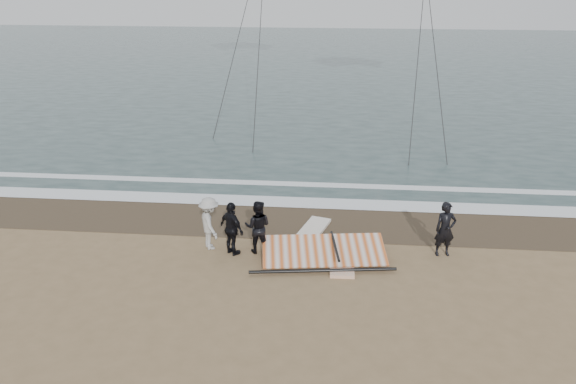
# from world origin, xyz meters

# --- Properties ---
(ground) EXTENTS (120.00, 120.00, 0.00)m
(ground) POSITION_xyz_m (0.00, 0.00, 0.00)
(ground) COLOR #8C704C
(ground) RESTS_ON ground
(sea) EXTENTS (120.00, 54.00, 0.02)m
(sea) POSITION_xyz_m (0.00, 33.00, 0.01)
(sea) COLOR #233838
(sea) RESTS_ON ground
(wet_sand) EXTENTS (120.00, 2.80, 0.01)m
(wet_sand) POSITION_xyz_m (0.00, 4.50, 0.01)
(wet_sand) COLOR #4C3D2B
(wet_sand) RESTS_ON ground
(foam_near) EXTENTS (120.00, 0.90, 0.01)m
(foam_near) POSITION_xyz_m (0.00, 5.90, 0.03)
(foam_near) COLOR white
(foam_near) RESTS_ON sea
(foam_far) EXTENTS (120.00, 0.45, 0.01)m
(foam_far) POSITION_xyz_m (0.00, 7.60, 0.03)
(foam_far) COLOR white
(foam_far) RESTS_ON sea
(man_main) EXTENTS (0.64, 0.48, 1.59)m
(man_main) POSITION_xyz_m (3.08, 2.62, 0.80)
(man_main) COLOR black
(man_main) RESTS_ON ground
(board_white) EXTENTS (0.71, 2.33, 0.09)m
(board_white) POSITION_xyz_m (0.22, 2.21, 0.05)
(board_white) COLOR silver
(board_white) RESTS_ON ground
(board_cream) EXTENTS (1.32, 2.50, 0.10)m
(board_cream) POSITION_xyz_m (-0.76, 3.44, 0.05)
(board_cream) COLOR white
(board_cream) RESTS_ON ground
(trio_cluster) EXTENTS (2.28, 1.33, 1.58)m
(trio_cluster) POSITION_xyz_m (-2.92, 2.33, 0.78)
(trio_cluster) COLOR black
(trio_cluster) RESTS_ON ground
(sail_rig) EXTENTS (3.91, 2.12, 0.49)m
(sail_rig) POSITION_xyz_m (-0.33, 2.16, 0.19)
(sail_rig) COLOR black
(sail_rig) RESTS_ON ground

